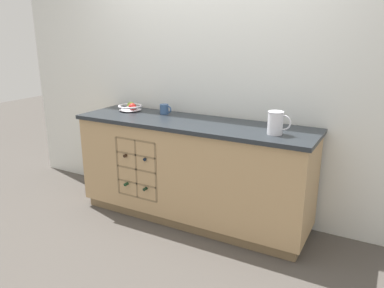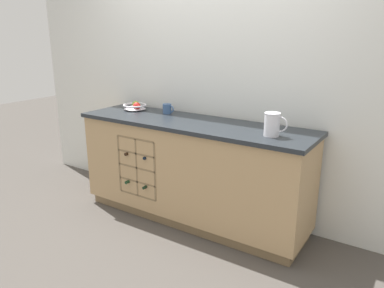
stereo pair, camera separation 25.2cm
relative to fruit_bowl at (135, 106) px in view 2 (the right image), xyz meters
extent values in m
plane|color=#4C4742|center=(0.75, -0.12, -0.96)|extent=(14.00, 14.00, 0.00)
cube|color=silver|center=(0.75, 0.23, 0.31)|extent=(4.51, 0.06, 2.55)
cube|color=olive|center=(0.75, -0.12, -0.92)|extent=(2.05, 0.50, 0.09)
cube|color=tan|center=(0.75, -0.12, -0.47)|extent=(2.11, 0.56, 0.80)
cube|color=#23282D|center=(0.75, -0.12, -0.06)|extent=(2.15, 0.60, 0.03)
cube|color=olive|center=(0.34, -0.29, -0.46)|extent=(0.42, 0.01, 0.54)
cube|color=olive|center=(0.13, -0.35, -0.46)|extent=(0.02, 0.10, 0.54)
cube|color=olive|center=(0.55, -0.35, -0.46)|extent=(0.02, 0.10, 0.54)
cube|color=olive|center=(0.34, -0.35, -0.73)|extent=(0.42, 0.10, 0.02)
cube|color=olive|center=(0.34, -0.35, -0.60)|extent=(0.42, 0.10, 0.02)
cube|color=olive|center=(0.34, -0.35, -0.46)|extent=(0.42, 0.10, 0.02)
cube|color=olive|center=(0.34, -0.35, -0.33)|extent=(0.42, 0.10, 0.02)
cube|color=olive|center=(0.34, -0.35, -0.19)|extent=(0.42, 0.10, 0.02)
cube|color=olive|center=(0.34, -0.35, -0.46)|extent=(0.02, 0.10, 0.54)
cylinder|color=#19381E|center=(0.24, -0.25, -0.62)|extent=(0.08, 0.19, 0.08)
cylinder|color=#19381E|center=(0.24, -0.39, -0.62)|extent=(0.03, 0.08, 0.03)
cylinder|color=black|center=(0.45, -0.24, -0.62)|extent=(0.07, 0.20, 0.07)
cylinder|color=black|center=(0.45, -0.39, -0.62)|extent=(0.03, 0.09, 0.03)
cylinder|color=black|center=(0.24, -0.25, -0.35)|extent=(0.08, 0.19, 0.08)
cylinder|color=black|center=(0.24, -0.38, -0.35)|extent=(0.03, 0.08, 0.03)
cylinder|color=black|center=(0.45, -0.22, -0.35)|extent=(0.07, 0.20, 0.07)
cylinder|color=black|center=(0.45, -0.37, -0.35)|extent=(0.03, 0.09, 0.03)
cylinder|color=silver|center=(0.00, 0.00, -0.03)|extent=(0.11, 0.11, 0.01)
cone|color=silver|center=(0.00, 0.00, -0.01)|extent=(0.22, 0.22, 0.05)
torus|color=silver|center=(0.00, 0.00, 0.01)|extent=(0.23, 0.23, 0.02)
sphere|color=#7FA838|center=(-0.01, 0.03, 0.01)|extent=(0.08, 0.08, 0.08)
sphere|color=red|center=(0.04, -0.02, 0.01)|extent=(0.08, 0.08, 0.08)
cylinder|color=white|center=(1.50, -0.18, 0.05)|extent=(0.12, 0.12, 0.18)
torus|color=white|center=(1.50, -0.18, 0.13)|extent=(0.12, 0.12, 0.01)
torus|color=white|center=(1.56, -0.18, 0.06)|extent=(0.12, 0.01, 0.12)
cylinder|color=#385684|center=(0.37, 0.03, 0.01)|extent=(0.08, 0.08, 0.09)
torus|color=#385684|center=(0.42, 0.03, 0.01)|extent=(0.07, 0.01, 0.07)
camera|label=1|loc=(2.27, -2.88, 0.70)|focal=35.00mm
camera|label=2|loc=(2.49, -2.75, 0.70)|focal=35.00mm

